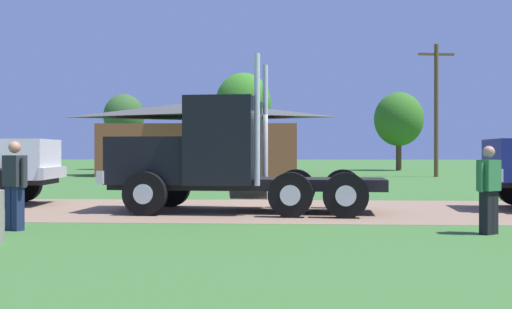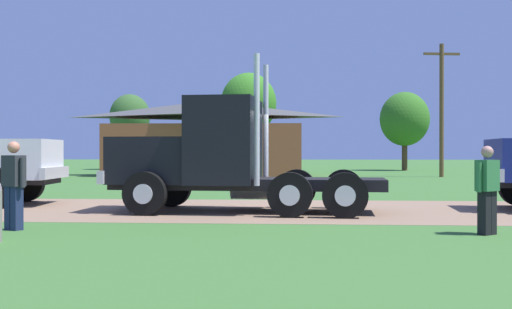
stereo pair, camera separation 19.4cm
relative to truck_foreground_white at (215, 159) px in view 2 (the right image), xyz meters
name	(u,v)px [view 2 (the right image)]	position (x,y,z in m)	size (l,w,h in m)	color
ground_plane	(247,210)	(0.79, 0.50, -1.33)	(200.00, 200.00, 0.00)	#3C6C2E
dirt_track	(247,209)	(0.79, 0.50, -1.32)	(120.00, 6.24, 0.01)	#8C6E55
truck_foreground_white	(215,159)	(0.00, 0.00, 0.00)	(7.02, 3.07, 3.82)	black
visitor_standing_near	(14,182)	(-3.37, -3.90, -0.40)	(0.56, 0.42, 1.71)	#2D2D33
visitor_by_barrel	(487,188)	(5.54, -3.96, -0.47)	(0.48, 0.44, 1.62)	#33723F
shed_building	(206,140)	(-3.72, 23.00, 0.96)	(12.78, 6.26, 4.74)	brown
utility_pole_near	(442,106)	(10.73, 21.51, 2.90)	(2.20, 0.47, 7.96)	brown
tree_left	(130,117)	(-12.04, 35.10, 3.14)	(3.41, 3.41, 6.38)	#513823
tree_mid	(249,104)	(-1.48, 29.37, 3.74)	(4.13, 4.13, 7.36)	#513823
tree_right	(405,119)	(10.74, 33.93, 2.79)	(3.94, 3.94, 6.31)	#513823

